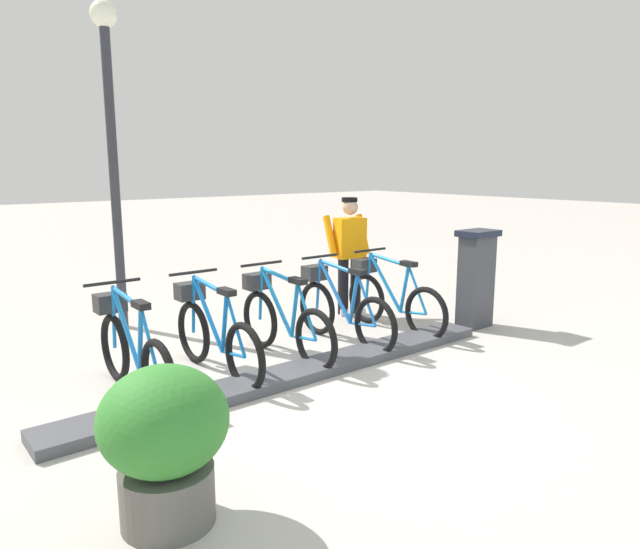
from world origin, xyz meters
The scene contains 11 objects.
ground_plane centered at (0.00, 0.00, 0.00)m, with size 60.00×60.00×0.00m, color #B5ADA4.
dock_rail_base centered at (0.00, 0.00, 0.05)m, with size 0.44×5.04×0.10m, color #47474C.
payment_kiosk centered at (0.05, -2.90, 0.67)m, with size 0.36×0.52×1.28m.
bike_docked_0 centered at (0.63, -1.92, 0.43)m, with size 1.72×0.54×1.02m.
bike_docked_1 centered at (0.63, -1.07, 0.43)m, with size 1.72×0.54×1.02m.
bike_docked_2 centered at (0.63, -0.22, 0.43)m, with size 1.72×0.54×1.02m.
bike_docked_3 centered at (0.63, 0.62, 0.43)m, with size 1.72×0.54×1.02m.
bike_docked_4 centered at (0.63, 1.47, 0.43)m, with size 1.72×0.54×1.02m.
worker_near_rack centered at (1.56, -2.04, 0.91)m, with size 0.55×0.68×1.66m.
lamp_post centered at (2.93, 0.72, 2.64)m, with size 0.32×0.32×4.04m.
planter_bush centered at (-1.44, 2.05, 0.54)m, with size 0.76×0.76×0.97m.
Camera 1 is at (-4.47, 3.31, 2.11)m, focal length 32.56 mm.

